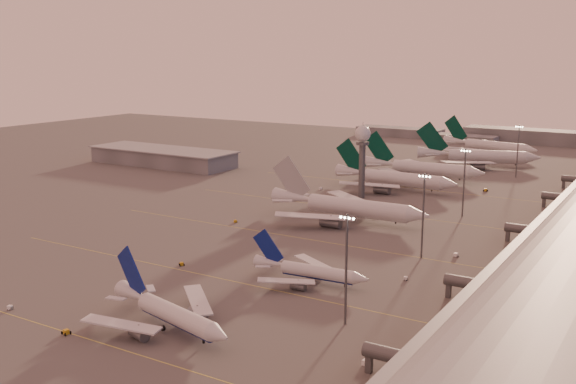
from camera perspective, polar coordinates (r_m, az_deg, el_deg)
The scene contains 26 objects.
ground at distance 182.84m, azimuth -11.74°, elevation -7.19°, with size 700.00×700.00×0.00m, color #4D4B4B.
taxiway_markings at distance 210.42m, azimuth 4.90°, elevation -4.44°, with size 180.00×185.25×0.02m.
hangar at distance 361.50m, azimuth -10.56°, elevation 2.97°, with size 82.00×27.00×8.50m.
radar_tower at distance 273.18m, azimuth 6.32°, elevation 3.80°, with size 6.40×6.40×31.10m.
mast_a at distance 146.54m, azimuth 4.95°, elevation -6.13°, with size 3.60×0.56×25.00m.
mast_b at distance 196.54m, azimuth 11.37°, elevation -1.66°, with size 3.60×0.56×25.00m.
mast_c at distance 249.25m, azimuth 14.68°, elevation 1.02°, with size 3.60×0.56×25.00m.
mast_d at distance 335.87m, azimuth 18.87°, elevation 3.49°, with size 3.60×0.56×25.00m.
distant_horizon at distance 468.37m, azimuth 16.82°, elevation 4.60°, with size 165.00×37.50×9.00m.
narrowbody_near at distance 149.28m, azimuth -9.99°, elevation -10.27°, with size 38.80×30.60×15.41m.
narrowbody_mid at distance 175.35m, azimuth 1.86°, elevation -6.87°, with size 32.93×26.22×12.86m.
widebody_white at distance 238.69m, azimuth 5.10°, elevation -1.56°, with size 60.93×48.82×21.43m.
greentail_a at distance 294.77m, azimuth 9.04°, elevation 0.91°, with size 57.41×46.31×20.84m.
greentail_b at distance 321.19m, azimuth 11.35°, elevation 1.74°, with size 59.10×47.71×21.46m.
greentail_c at distance 363.77m, azimuth 15.81°, elevation 2.73°, with size 60.89×48.40×22.89m.
greentail_d at distance 407.44m, azimuth 16.66°, elevation 3.58°, with size 58.07×46.39×21.41m.
gsv_truck_a at distance 170.68m, azimuth -22.38°, elevation -8.88°, with size 5.48×3.34×2.08m.
gsv_tug_near at distance 152.93m, azimuth -18.26°, elevation -11.21°, with size 2.73×3.86×1.01m.
gsv_catering_a at distance 132.41m, azimuth 6.68°, elevation -13.55°, with size 5.71×3.12×4.49m.
gsv_tug_mid at distance 191.57m, azimuth -8.99°, elevation -6.05°, with size 3.68×3.51×0.91m.
gsv_truck_b at distance 180.15m, azimuth 10.06°, elevation -7.08°, with size 5.14×2.88×1.96m.
gsv_truck_c at distance 236.35m, azimuth -4.39°, elevation -2.36°, with size 4.20×5.06×1.98m.
gsv_catering_b at distance 202.63m, azimuth 14.10°, elevation -4.77°, with size 5.67×3.33×4.36m.
gsv_tug_far at distance 245.42m, azimuth 7.55°, elevation -2.02°, with size 2.66×3.63×0.93m.
gsv_truck_d at distance 291.62m, azimuth 2.85°, elevation 0.42°, with size 3.90×5.97×2.27m.
gsv_tug_hangar at distance 299.80m, azimuth 16.38°, elevation 0.15°, with size 4.09×2.55×1.14m.
Camera 1 is at (119.76, -125.00, 58.85)m, focal length 42.00 mm.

